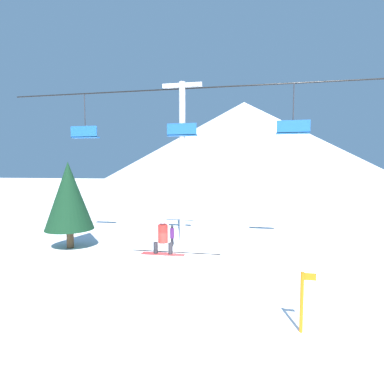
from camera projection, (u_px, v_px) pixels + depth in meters
The scene contains 8 objects.
ground_plane at pixel (192, 319), 9.12m from camera, with size 220.00×220.00×0.00m, color white.
mountain_ridge at pixel (243, 143), 88.64m from camera, with size 85.91×85.91×23.81m.
snow_ramp at pixel (160, 300), 8.44m from camera, with size 3.05×3.62×1.75m.
snowboarder at pixel (163, 237), 9.78m from camera, with size 1.44×0.32×1.22m.
chairlift at pixel (182, 146), 18.15m from camera, with size 22.62×0.44×9.72m.
pine_tree_near at pixel (69, 196), 16.98m from camera, with size 2.70×2.70×4.95m.
trail_marker at pixel (302, 300), 8.31m from camera, with size 0.41×0.10×1.73m.
distant_skier at pixel (172, 235), 17.65m from camera, with size 0.24×0.24×1.23m.
Camera 1 is at (1.64, -8.62, 4.60)m, focal length 28.00 mm.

